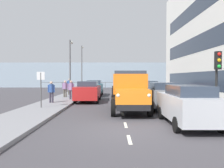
# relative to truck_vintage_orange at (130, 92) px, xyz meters

# --- Properties ---
(ground_plane) EXTENTS (80.00, 80.00, 0.00)m
(ground_plane) POSITION_rel_truck_vintage_orange_xyz_m (0.43, -7.70, -1.18)
(ground_plane) COLOR #423F44
(sidewalk_left) EXTENTS (2.79, 41.82, 0.15)m
(sidewalk_left) POSITION_rel_truck_vintage_orange_xyz_m (-4.55, -7.70, -1.10)
(sidewalk_left) COLOR gray
(sidewalk_left) RESTS_ON ground_plane
(sidewalk_right) EXTENTS (2.79, 41.82, 0.15)m
(sidewalk_right) POSITION_rel_truck_vintage_orange_xyz_m (5.42, -7.70, -1.10)
(sidewalk_right) COLOR gray
(sidewalk_right) RESTS_ON ground_plane
(road_centreline_markings) EXTENTS (0.12, 38.64, 0.01)m
(road_centreline_markings) POSITION_rel_truck_vintage_orange_xyz_m (0.43, -7.34, -1.17)
(road_centreline_markings) COLOR silver
(road_centreline_markings) RESTS_ON ground_plane
(sea_horizon) EXTENTS (80.00, 0.80, 5.00)m
(sea_horizon) POSITION_rel_truck_vintage_orange_xyz_m (0.43, -31.61, 1.32)
(sea_horizon) COLOR #8C9EAD
(sea_horizon) RESTS_ON ground_plane
(seawall_railing) EXTENTS (28.08, 0.08, 1.20)m
(seawall_railing) POSITION_rel_truck_vintage_orange_xyz_m (0.43, -28.01, -0.26)
(seawall_railing) COLOR #4C5156
(seawall_railing) RESTS_ON ground_plane
(truck_vintage_orange) EXTENTS (2.17, 5.64, 2.43)m
(truck_vintage_orange) POSITION_rel_truck_vintage_orange_xyz_m (0.00, 0.00, 0.00)
(truck_vintage_orange) COLOR black
(truck_vintage_orange) RESTS_ON ground_plane
(car_silver_kerbside_near) EXTENTS (1.83, 4.29, 1.72)m
(car_silver_kerbside_near) POSITION_rel_truck_vintage_orange_xyz_m (-2.21, 3.41, -0.28)
(car_silver_kerbside_near) COLOR #B7BABF
(car_silver_kerbside_near) RESTS_ON ground_plane
(car_grey_kerbside_1) EXTENTS (1.86, 4.54, 1.72)m
(car_grey_kerbside_1) POSITION_rel_truck_vintage_orange_xyz_m (-2.21, -1.70, -0.28)
(car_grey_kerbside_1) COLOR slate
(car_grey_kerbside_1) RESTS_ON ground_plane
(car_black_kerbside_2) EXTENTS (1.85, 4.53, 1.72)m
(car_black_kerbside_2) POSITION_rel_truck_vintage_orange_xyz_m (-2.21, -7.79, -0.28)
(car_black_kerbside_2) COLOR black
(car_black_kerbside_2) RESTS_ON ground_plane
(car_maroon_kerbside_3) EXTENTS (1.78, 4.26, 1.72)m
(car_maroon_kerbside_3) POSITION_rel_truck_vintage_orange_xyz_m (-2.21, -13.69, -0.28)
(car_maroon_kerbside_3) COLOR maroon
(car_maroon_kerbside_3) RESTS_ON ground_plane
(car_red_oppositeside_0) EXTENTS (1.95, 4.65, 1.72)m
(car_red_oppositeside_0) POSITION_rel_truck_vintage_orange_xyz_m (3.08, -5.82, -0.28)
(car_red_oppositeside_0) COLOR #B21E1E
(car_red_oppositeside_0) RESTS_ON ground_plane
(car_teal_oppositeside_1) EXTENTS (1.84, 4.63, 1.72)m
(car_teal_oppositeside_1) POSITION_rel_truck_vintage_orange_xyz_m (3.08, -11.68, -0.28)
(car_teal_oppositeside_1) COLOR #1E6670
(car_teal_oppositeside_1) RESTS_ON ground_plane
(pedestrian_by_lamp) EXTENTS (0.53, 0.34, 1.60)m
(pedestrian_by_lamp) POSITION_rel_truck_vintage_orange_xyz_m (5.62, -3.67, -0.09)
(pedestrian_by_lamp) COLOR #383342
(pedestrian_by_lamp) RESTS_ON sidewalk_right
(pedestrian_near_railing) EXTENTS (0.53, 0.34, 1.63)m
(pedestrian_near_railing) POSITION_rel_truck_vintage_orange_xyz_m (4.60, -6.19, -0.07)
(pedestrian_near_railing) COLOR #383342
(pedestrian_near_railing) RESTS_ON sidewalk_right
(pedestrian_in_dark_coat) EXTENTS (0.53, 0.34, 1.59)m
(pedestrian_in_dark_coat) POSITION_rel_truck_vintage_orange_xyz_m (5.59, -8.28, -0.10)
(pedestrian_in_dark_coat) COLOR #4C473D
(pedestrian_in_dark_coat) RESTS_ON sidewalk_right
(pedestrian_couple_b) EXTENTS (0.53, 0.34, 1.79)m
(pedestrian_couple_b) POSITION_rel_truck_vintage_orange_xyz_m (5.71, -11.07, 0.03)
(pedestrian_couple_b) COLOR #4C473D
(pedestrian_couple_b) RESTS_ON sidewalk_right
(traffic_light_near) EXTENTS (0.28, 0.41, 3.20)m
(traffic_light_near) POSITION_rel_truck_vintage_orange_xyz_m (-4.26, 1.76, 1.29)
(traffic_light_near) COLOR black
(traffic_light_near) RESTS_ON sidewalk_left
(lamp_post_promenade) EXTENTS (0.32, 1.14, 5.73)m
(lamp_post_promenade) POSITION_rel_truck_vintage_orange_xyz_m (5.38, -9.89, 2.43)
(lamp_post_promenade) COLOR #59595B
(lamp_post_promenade) RESTS_ON sidewalk_right
(lamp_post_far) EXTENTS (0.32, 1.14, 6.58)m
(lamp_post_far) POSITION_rel_truck_vintage_orange_xyz_m (5.61, -19.91, 2.88)
(lamp_post_far) COLOR #59595B
(lamp_post_far) RESTS_ON sidewalk_right
(street_sign) EXTENTS (0.50, 0.07, 2.25)m
(street_sign) POSITION_rel_truck_vintage_orange_xyz_m (5.53, -1.03, 0.50)
(street_sign) COLOR #4C4C4C
(street_sign) RESTS_ON sidewalk_right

